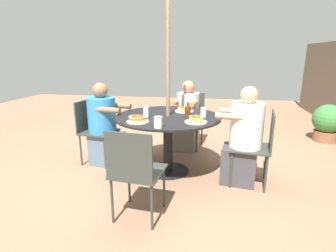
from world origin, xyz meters
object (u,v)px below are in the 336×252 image
at_px(coffee_cup, 158,122).
at_px(drinking_glass_b, 146,112).
at_px(diner_west, 243,141).
at_px(patio_chair_south, 135,169).
at_px(patio_chair_west, 259,143).
at_px(pancake_plate_b, 196,120).
at_px(diner_east, 104,128).
at_px(patio_table, 168,127).
at_px(pancake_plate_a, 184,110).
at_px(pancake_plate_c, 138,119).
at_px(diner_north, 187,119).
at_px(patio_chair_east, 93,127).
at_px(syrup_bottle, 188,111).
at_px(patio_chair_north, 190,116).
at_px(potted_shrub, 328,122).
at_px(drinking_glass_a, 203,112).

xyz_separation_m(coffee_cup, drinking_glass_b, (-0.43, -0.24, 0.00)).
xyz_separation_m(diner_west, coffee_cup, (0.41, -0.90, 0.28)).
bearing_deg(patio_chair_south, diner_west, 48.50).
xyz_separation_m(patio_chair_west, pancake_plate_b, (0.09, -0.70, 0.26)).
xyz_separation_m(diner_west, pancake_plate_b, (0.12, -0.53, 0.25)).
bearing_deg(diner_east, coffee_cup, 60.65).
bearing_deg(patio_chair_west, diner_west, 90.00).
height_order(patio_table, diner_east, diner_east).
relative_size(patio_chair_south, patio_chair_west, 1.00).
bearing_deg(pancake_plate_a, pancake_plate_c, -34.23).
relative_size(diner_north, pancake_plate_c, 4.35).
distance_m(diner_north, coffee_cup, 1.49).
relative_size(patio_chair_east, drinking_glass_b, 7.15).
distance_m(syrup_bottle, coffee_cup, 0.62).
bearing_deg(patio_table, diner_east, -98.09).
bearing_deg(patio_chair_north, diner_east, 50.64).
height_order(diner_east, patio_chair_south, diner_east).
distance_m(diner_north, patio_chair_east, 1.43).
relative_size(pancake_plate_a, coffee_cup, 2.15).
relative_size(diner_east, pancake_plate_a, 4.46).
distance_m(patio_chair_north, coffee_cup, 1.65).
distance_m(syrup_bottle, potted_shrub, 2.84).
bearing_deg(diner_west, pancake_plate_b, 112.16).
distance_m(patio_chair_south, drinking_glass_a, 1.24).
bearing_deg(diner_west, patio_chair_north, 39.84).
relative_size(pancake_plate_c, drinking_glass_a, 2.13).
height_order(patio_chair_west, drinking_glass_b, patio_chair_west).
xyz_separation_m(diner_north, pancake_plate_c, (1.26, -0.43, 0.28)).
relative_size(diner_west, drinking_glass_b, 9.37).
distance_m(pancake_plate_a, potted_shrub, 2.75).
bearing_deg(patio_chair_east, patio_chair_north, 134.25).
relative_size(patio_chair_west, syrup_bottle, 5.12).
distance_m(patio_chair_south, pancake_plate_b, 0.97).
bearing_deg(potted_shrub, patio_chair_west, -37.72).
bearing_deg(patio_chair_north, pancake_plate_b, 107.31).
bearing_deg(coffee_cup, drinking_glass_a, 142.14).
xyz_separation_m(pancake_plate_c, drinking_glass_a, (-0.37, 0.71, 0.03)).
relative_size(diner_north, potted_shrub, 1.67).
height_order(diner_north, coffee_cup, diner_north).
height_order(diner_north, pancake_plate_a, diner_north).
relative_size(diner_north, diner_east, 0.97).
height_order(diner_north, diner_west, diner_west).
height_order(pancake_plate_a, syrup_bottle, syrup_bottle).
height_order(patio_chair_east, pancake_plate_a, patio_chair_east).
bearing_deg(patio_chair_west, pancake_plate_a, 72.20).
distance_m(patio_chair_north, diner_west, 1.40).
bearing_deg(pancake_plate_c, diner_north, 161.12).
xyz_separation_m(patio_chair_west, pancake_plate_a, (-0.46, -0.90, 0.26)).
height_order(diner_east, drinking_glass_b, diner_east).
bearing_deg(pancake_plate_a, syrup_bottle, 15.99).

